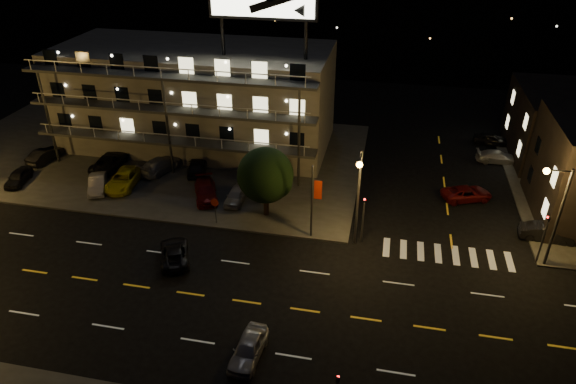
% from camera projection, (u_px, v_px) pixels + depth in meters
% --- Properties ---
extents(ground, '(140.00, 140.00, 0.00)m').
position_uv_depth(ground, '(218.00, 298.00, 34.88)').
color(ground, black).
rests_on(ground, ground).
extents(curb_nw, '(44.00, 24.00, 0.15)m').
position_uv_depth(curb_nw, '(152.00, 154.00, 54.26)').
color(curb_nw, '#343432').
rests_on(curb_nw, ground).
extents(motel, '(28.00, 13.80, 18.10)m').
position_uv_depth(motel, '(197.00, 97.00, 54.22)').
color(motel, gray).
rests_on(motel, ground).
extents(streetlight_nc, '(0.44, 1.92, 8.00)m').
position_uv_depth(streetlight_nc, '(358.00, 190.00, 37.65)').
color(streetlight_nc, '#2D2D30').
rests_on(streetlight_nc, ground).
extents(streetlight_ne, '(1.92, 0.44, 8.00)m').
position_uv_depth(streetlight_ne, '(556.00, 208.00, 35.58)').
color(streetlight_ne, '#2D2D30').
rests_on(streetlight_ne, ground).
extents(signal_nw, '(0.20, 0.27, 4.60)m').
position_uv_depth(signal_nw, '(363.00, 215.00, 39.24)').
color(signal_nw, '#2D2D30').
rests_on(signal_nw, ground).
extents(signal_ne, '(0.27, 0.20, 4.60)m').
position_uv_depth(signal_ne, '(544.00, 234.00, 36.97)').
color(signal_ne, '#2D2D30').
rests_on(signal_ne, ground).
extents(banner_north, '(0.83, 0.16, 6.40)m').
position_uv_depth(banner_north, '(313.00, 200.00, 39.41)').
color(banner_north, '#2D2D30').
rests_on(banner_north, ground).
extents(stop_sign, '(0.91, 0.11, 2.61)m').
position_uv_depth(stop_sign, '(215.00, 207.00, 41.83)').
color(stop_sign, '#2D2D30').
rests_on(stop_sign, ground).
extents(tree, '(4.84, 4.66, 6.09)m').
position_uv_depth(tree, '(265.00, 177.00, 42.04)').
color(tree, black).
rests_on(tree, curb_nw).
extents(lot_car_0, '(2.13, 3.86, 1.24)m').
position_uv_depth(lot_car_0, '(18.00, 177.00, 48.28)').
color(lot_car_0, black).
rests_on(lot_car_0, curb_nw).
extents(lot_car_1, '(2.91, 4.18, 1.31)m').
position_uv_depth(lot_car_1, '(97.00, 184.00, 47.11)').
color(lot_car_1, '#97979C').
rests_on(lot_car_1, curb_nw).
extents(lot_car_2, '(2.69, 5.17, 1.39)m').
position_uv_depth(lot_car_2, '(124.00, 180.00, 47.70)').
color(lot_car_2, yellow).
rests_on(lot_car_2, curb_nw).
extents(lot_car_3, '(3.56, 4.98, 1.34)m').
position_uv_depth(lot_car_3, '(206.00, 191.00, 45.90)').
color(lot_car_3, '#620E0E').
rests_on(lot_car_3, curb_nw).
extents(lot_car_4, '(1.52, 3.66, 1.24)m').
position_uv_depth(lot_car_4, '(236.00, 195.00, 45.36)').
color(lot_car_4, '#97979C').
rests_on(lot_car_4, curb_nw).
extents(lot_car_5, '(2.02, 4.29, 1.36)m').
position_uv_depth(lot_car_5, '(45.00, 155.00, 52.29)').
color(lot_car_5, black).
rests_on(lot_car_5, curb_nw).
extents(lot_car_6, '(2.51, 5.11, 1.40)m').
position_uv_depth(lot_car_6, '(109.00, 162.00, 50.95)').
color(lot_car_6, black).
rests_on(lot_car_6, curb_nw).
extents(lot_car_7, '(3.64, 5.35, 1.44)m').
position_uv_depth(lot_car_7, '(161.00, 164.00, 50.37)').
color(lot_car_7, '#97979C').
rests_on(lot_car_7, curb_nw).
extents(lot_car_8, '(2.78, 4.68, 1.49)m').
position_uv_depth(lot_car_8, '(197.00, 166.00, 50.06)').
color(lot_car_8, black).
rests_on(lot_car_8, curb_nw).
extents(lot_car_9, '(2.65, 4.17, 1.30)m').
position_uv_depth(lot_car_9, '(267.00, 172.00, 49.10)').
color(lot_car_9, '#620E0E').
rests_on(lot_car_9, curb_nw).
extents(side_car_0, '(4.15, 1.75, 1.33)m').
position_uv_depth(side_car_0, '(546.00, 233.00, 40.44)').
color(side_car_0, black).
rests_on(side_car_0, ground).
extents(side_car_1, '(4.90, 3.50, 1.24)m').
position_uv_depth(side_car_1, '(467.00, 193.00, 45.93)').
color(side_car_1, '#620E0E').
rests_on(side_car_1, ground).
extents(side_car_2, '(4.30, 1.94, 1.22)m').
position_uv_depth(side_car_2, '(498.00, 157.00, 52.40)').
color(side_car_2, '#97979C').
rests_on(side_car_2, ground).
extents(side_car_3, '(3.82, 1.86, 1.26)m').
position_uv_depth(side_car_3, '(491.00, 139.00, 56.20)').
color(side_car_3, black).
rests_on(side_car_3, ground).
extents(road_car_east, '(1.83, 3.99, 1.33)m').
position_uv_depth(road_car_east, '(248.00, 348.00, 30.11)').
color(road_car_east, '#97979C').
rests_on(road_car_east, ground).
extents(road_car_west, '(3.64, 4.85, 1.23)m').
position_uv_depth(road_car_west, '(174.00, 253.00, 38.28)').
color(road_car_west, black).
rests_on(road_car_west, ground).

